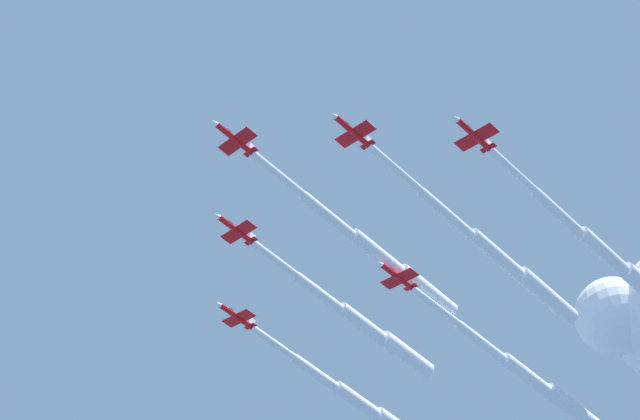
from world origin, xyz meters
TOP-DOWN VIEW (x-y plane):
  - jet_lead at (-13.80, -10.26)m, footprint 54.17×40.80m
  - jet_port_inner at (-37.52, -7.65)m, footprint 58.43×43.53m
  - jet_starboard_inner at (-14.00, -29.82)m, footprint 51.22×38.09m
  - jet_port_mid at (-56.45, -1.35)m, footprint 55.29×40.49m
  - jet_starboard_mid at (-16.53, -51.58)m, footprint 51.89×38.85m
  - jet_port_outer at (-50.83, -36.29)m, footprint 57.87×41.67m

SIDE VIEW (x-z plane):
  - jet_port_mid at x=-56.45m, z-range 155.48..159.87m
  - jet_port_outer at x=-50.83m, z-range 155.53..159.89m
  - jet_starboard_mid at x=-16.53m, z-range 157.84..162.26m
  - jet_lead at x=-13.80m, z-range 158.42..162.71m
  - jet_port_inner at x=-37.52m, z-range 158.70..163.11m
  - jet_starboard_inner at x=-14.00m, z-range 159.36..163.65m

